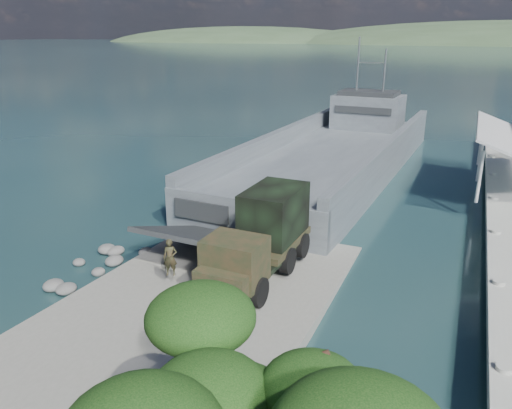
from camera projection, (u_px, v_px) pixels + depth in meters
ground at (207, 300)px, 21.61m from camera, size 1400.00×1400.00×0.00m
boat_ramp at (195, 306)px, 20.66m from camera, size 10.00×18.00×0.50m
shoreline_rocks at (101, 270)px, 24.37m from camera, size 3.20×5.60×0.90m
landing_craft at (332, 162)px, 40.97m from camera, size 11.27×39.01×11.48m
military_truck at (262, 236)px, 22.45m from camera, size 2.75×7.93×3.64m
soldier at (171, 266)px, 21.77m from camera, size 0.71×0.60×1.67m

